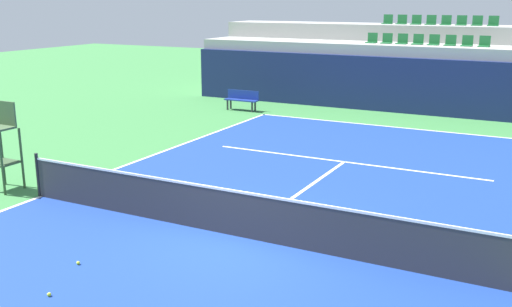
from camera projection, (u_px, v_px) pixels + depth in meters
ground_plane at (238, 237)px, 12.05m from camera, size 80.00×80.00×0.00m
court_surface at (238, 237)px, 12.05m from camera, size 11.00×24.00×0.01m
baseline_far at (394, 127)px, 22.31m from camera, size 11.00×0.10×0.00m
sideline_left at (41, 196)px, 14.49m from camera, size 0.10×24.00×0.00m
service_line_far at (344, 162)px, 17.55m from camera, size 8.26×0.10×0.00m
centre_service_line at (301, 192)px, 14.80m from camera, size 0.10×6.40×0.00m
back_wall at (415, 86)px, 24.67m from camera, size 20.68×0.30×2.30m
stands_tier_lower at (423, 77)px, 25.77m from camera, size 20.68×2.40×2.75m
stands_tier_upper at (435, 63)px, 27.74m from camera, size 20.68×2.40×3.49m
seating_row_lower at (426, 42)px, 25.48m from camera, size 5.16×0.44×0.44m
seating_row_upper at (438, 22)px, 27.36m from camera, size 5.16×0.44×0.44m
tennis_net at (238, 213)px, 11.93m from camera, size 11.08×0.08×1.07m
umpire_chair at (2, 143)px, 14.80m from camera, size 0.76×0.66×2.20m
player_bench at (242, 99)px, 25.63m from camera, size 1.50×0.40×0.85m
tennis_ball_1 at (49, 294)px, 9.61m from camera, size 0.07×0.07×0.07m
tennis_ball_2 at (78, 263)px, 10.76m from camera, size 0.07×0.07×0.07m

